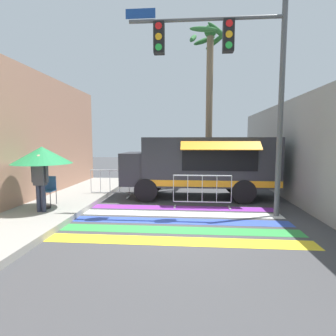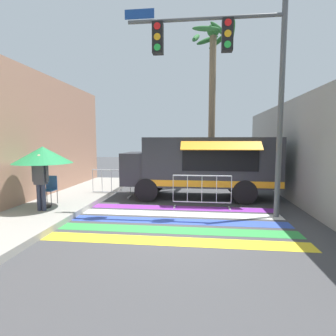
# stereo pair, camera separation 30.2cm
# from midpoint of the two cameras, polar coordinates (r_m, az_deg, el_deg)

# --- Properties ---
(ground_plane) EXTENTS (60.00, 60.00, 0.00)m
(ground_plane) POSITION_cam_midpoint_polar(r_m,az_deg,el_deg) (7.15, 0.66, -12.91)
(ground_plane) COLOR #424244
(concrete_wall_right) EXTENTS (0.20, 16.00, 3.89)m
(concrete_wall_right) POSITION_cam_midpoint_polar(r_m,az_deg,el_deg) (10.46, 25.80, 3.33)
(concrete_wall_right) COLOR gray
(concrete_wall_right) RESTS_ON ground_plane
(crosswalk_painted) EXTENTS (6.40, 3.60, 0.01)m
(crosswalk_painted) POSITION_cam_midpoint_polar(r_m,az_deg,el_deg) (7.70, 0.97, -11.49)
(crosswalk_painted) COLOR yellow
(crosswalk_painted) RESTS_ON ground_plane
(food_truck) EXTENTS (6.04, 2.57, 2.44)m
(food_truck) POSITION_cam_midpoint_polar(r_m,az_deg,el_deg) (10.65, 5.60, 1.11)
(food_truck) COLOR #2D2D33
(food_truck) RESTS_ON ground_plane
(traffic_signal_pole) EXTENTS (4.73, 0.29, 6.37)m
(traffic_signal_pole) POSITION_cam_midpoint_polar(r_m,az_deg,el_deg) (8.51, 12.46, 20.97)
(traffic_signal_pole) COLOR #515456
(traffic_signal_pole) RESTS_ON ground_plane
(patio_umbrella) EXTENTS (1.81, 1.81, 1.96)m
(patio_umbrella) POSITION_cam_midpoint_polar(r_m,az_deg,el_deg) (9.09, -26.61, 2.47)
(patio_umbrella) COLOR black
(patio_umbrella) RESTS_ON sidewalk_left
(folding_chair) EXTENTS (0.40, 0.40, 0.96)m
(folding_chair) POSITION_cam_midpoint_polar(r_m,az_deg,el_deg) (9.67, -25.32, -3.90)
(folding_chair) COLOR #4C4C51
(folding_chair) RESTS_ON sidewalk_left
(vendor_person) EXTENTS (0.53, 0.23, 1.73)m
(vendor_person) POSITION_cam_midpoint_polar(r_m,az_deg,el_deg) (8.79, -26.98, -2.21)
(vendor_person) COLOR #2D3347
(vendor_person) RESTS_ON sidewalk_left
(barricade_front) EXTENTS (2.01, 0.44, 1.15)m
(barricade_front) POSITION_cam_midpoint_polar(r_m,az_deg,el_deg) (9.12, 6.50, -5.12)
(barricade_front) COLOR #B7BABF
(barricade_front) RESTS_ON ground_plane
(barricade_side) EXTENTS (1.62, 0.44, 1.15)m
(barricade_side) POSITION_cam_midpoint_polar(r_m,az_deg,el_deg) (11.03, -13.29, -3.39)
(barricade_side) COLOR #B7BABF
(barricade_side) RESTS_ON ground_plane
(palm_tree) EXTENTS (2.10, 2.16, 7.92)m
(palm_tree) POSITION_cam_midpoint_polar(r_m,az_deg,el_deg) (13.82, 8.43, 19.19)
(palm_tree) COLOR #7A664C
(palm_tree) RESTS_ON ground_plane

